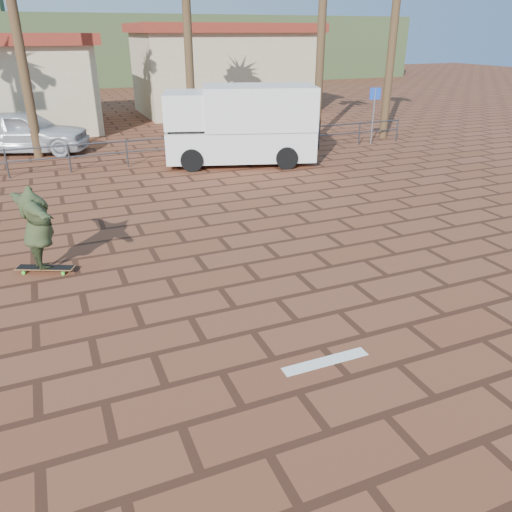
# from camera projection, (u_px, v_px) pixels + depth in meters

# --- Properties ---
(ground) EXTENTS (120.00, 120.00, 0.00)m
(ground) POSITION_uv_depth(u_px,v_px,m) (253.00, 331.00, 8.30)
(ground) COLOR brown
(ground) RESTS_ON ground
(paint_stripe) EXTENTS (1.40, 0.22, 0.01)m
(paint_stripe) POSITION_uv_depth(u_px,v_px,m) (326.00, 361.00, 7.54)
(paint_stripe) COLOR white
(paint_stripe) RESTS_ON ground
(guardrail) EXTENTS (24.06, 0.06, 1.00)m
(guardrail) POSITION_uv_depth(u_px,v_px,m) (127.00, 148.00, 18.11)
(guardrail) COLOR #47494F
(guardrail) RESTS_ON ground
(building_east) EXTENTS (10.60, 6.60, 5.00)m
(building_east) POSITION_uv_depth(u_px,v_px,m) (223.00, 68.00, 30.25)
(building_east) COLOR beige
(building_east) RESTS_ON ground
(hill_front) EXTENTS (70.00, 18.00, 6.00)m
(hill_front) POSITION_uv_depth(u_px,v_px,m) (59.00, 49.00, 49.08)
(hill_front) COLOR #384C28
(hill_front) RESTS_ON ground
(longboard) EXTENTS (1.19, 0.74, 0.12)m
(longboard) POSITION_uv_depth(u_px,v_px,m) (45.00, 268.00, 10.31)
(longboard) COLOR olive
(longboard) RESTS_ON ground
(skateboarder) EXTENTS (1.21, 2.22, 1.74)m
(skateboarder) POSITION_uv_depth(u_px,v_px,m) (37.00, 228.00, 9.94)
(skateboarder) COLOR #303B20
(skateboarder) RESTS_ON longboard
(campervan) EXTENTS (5.82, 3.73, 2.80)m
(campervan) POSITION_uv_depth(u_px,v_px,m) (241.00, 123.00, 18.34)
(campervan) COLOR silver
(campervan) RESTS_ON ground
(car_silver) EXTENTS (5.38, 3.59, 1.70)m
(car_silver) POSITION_uv_depth(u_px,v_px,m) (24.00, 132.00, 20.19)
(car_silver) COLOR silver
(car_silver) RESTS_ON ground
(car_white) EXTENTS (5.50, 3.63, 1.71)m
(car_white) POSITION_uv_depth(u_px,v_px,m) (226.00, 126.00, 21.34)
(car_white) COLOR silver
(car_white) RESTS_ON ground
(street_sign) EXTENTS (0.48, 0.16, 2.38)m
(street_sign) POSITION_uv_depth(u_px,v_px,m) (374.00, 105.00, 21.46)
(street_sign) COLOR gray
(street_sign) RESTS_ON ground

